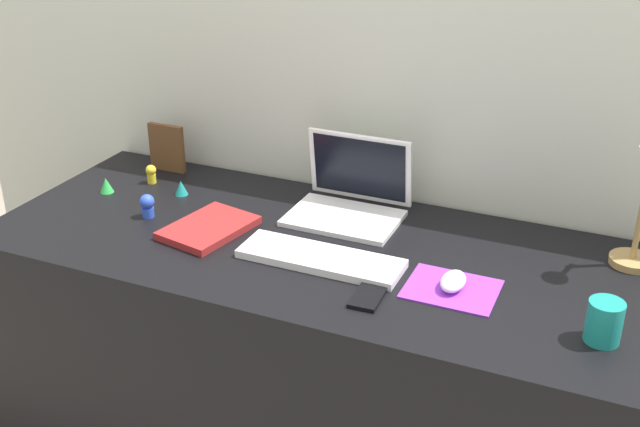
# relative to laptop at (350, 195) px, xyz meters

# --- Properties ---
(back_wall) EXTENTS (2.96, 0.05, 1.36)m
(back_wall) POSITION_rel_laptop_xyz_m (0.00, 0.18, -0.11)
(back_wall) COLOR beige
(back_wall) RESTS_ON ground_plane
(desk) EXTENTS (1.76, 0.71, 0.74)m
(desk) POSITION_rel_laptop_xyz_m (0.00, -0.21, -0.42)
(desk) COLOR black
(desk) RESTS_ON ground_plane
(laptop) EXTENTS (0.30, 0.24, 0.21)m
(laptop) POSITION_rel_laptop_xyz_m (0.00, 0.00, 0.00)
(laptop) COLOR white
(laptop) RESTS_ON desk
(keyboard) EXTENTS (0.41, 0.13, 0.02)m
(keyboard) POSITION_rel_laptop_xyz_m (0.04, -0.29, -0.04)
(keyboard) COLOR white
(keyboard) RESTS_ON desk
(mousepad) EXTENTS (0.21, 0.17, 0.00)m
(mousepad) POSITION_rel_laptop_xyz_m (0.37, -0.29, -0.05)
(mousepad) COLOR purple
(mousepad) RESTS_ON desk
(mouse) EXTENTS (0.06, 0.10, 0.03)m
(mouse) POSITION_rel_laptop_xyz_m (0.37, -0.29, -0.03)
(mouse) COLOR white
(mouse) RESTS_ON mousepad
(cell_phone) EXTENTS (0.07, 0.13, 0.01)m
(cell_phone) POSITION_rel_laptop_xyz_m (0.20, -0.40, -0.05)
(cell_phone) COLOR black
(cell_phone) RESTS_ON desk
(notebook_pad) EXTENTS (0.21, 0.27, 0.02)m
(notebook_pad) POSITION_rel_laptop_xyz_m (-0.30, -0.26, -0.04)
(notebook_pad) COLOR maroon
(notebook_pad) RESTS_ON desk
(picture_frame) EXTENTS (0.12, 0.02, 0.15)m
(picture_frame) POSITION_rel_laptop_xyz_m (-0.64, 0.06, 0.02)
(picture_frame) COLOR brown
(picture_frame) RESTS_ON desk
(coffee_mug) EXTENTS (0.07, 0.07, 0.09)m
(coffee_mug) POSITION_rel_laptop_xyz_m (0.71, -0.36, -0.01)
(coffee_mug) COLOR teal
(coffee_mug) RESTS_ON desk
(toy_figurine_yellow) EXTENTS (0.03, 0.03, 0.06)m
(toy_figurine_yellow) POSITION_rel_laptop_xyz_m (-0.63, -0.04, -0.02)
(toy_figurine_yellow) COLOR yellow
(toy_figurine_yellow) RESTS_ON desk
(toy_figurine_green) EXTENTS (0.04, 0.04, 0.04)m
(toy_figurine_green) POSITION_rel_laptop_xyz_m (-0.71, -0.16, -0.03)
(toy_figurine_green) COLOR green
(toy_figurine_green) RESTS_ON desk
(toy_figurine_blue) EXTENTS (0.04, 0.04, 0.07)m
(toy_figurine_blue) POSITION_rel_laptop_xyz_m (-0.50, -0.25, -0.02)
(toy_figurine_blue) COLOR blue
(toy_figurine_blue) RESTS_ON desk
(toy_figurine_teal) EXTENTS (0.04, 0.04, 0.04)m
(toy_figurine_teal) POSITION_rel_laptop_xyz_m (-0.50, -0.08, -0.03)
(toy_figurine_teal) COLOR teal
(toy_figurine_teal) RESTS_ON desk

